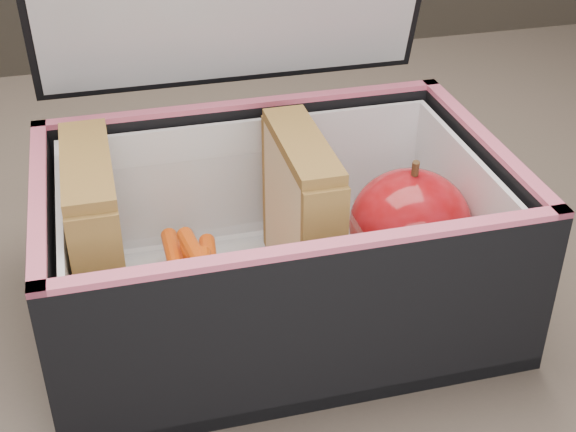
% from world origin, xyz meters
% --- Properties ---
extents(kitchen_table, '(1.20, 0.80, 0.75)m').
position_xyz_m(kitchen_table, '(0.00, 0.00, 0.66)').
color(kitchen_table, brown).
rests_on(kitchen_table, ground).
extents(lunch_bag, '(0.28, 0.23, 0.28)m').
position_xyz_m(lunch_bag, '(0.02, -0.05, 0.81)').
color(lunch_bag, black).
rests_on(lunch_bag, kitchen_table).
extents(plastic_tub, '(0.17, 0.12, 0.07)m').
position_xyz_m(plastic_tub, '(-0.02, -0.05, 0.80)').
color(plastic_tub, white).
rests_on(plastic_tub, lunch_bag).
extents(sandwich_left, '(0.03, 0.10, 0.11)m').
position_xyz_m(sandwich_left, '(-0.08, -0.05, 0.82)').
color(sandwich_left, beige).
rests_on(sandwich_left, plastic_tub).
extents(sandwich_right, '(0.03, 0.09, 0.10)m').
position_xyz_m(sandwich_right, '(0.04, -0.05, 0.82)').
color(sandwich_right, beige).
rests_on(sandwich_right, plastic_tub).
extents(carrot_sticks, '(0.03, 0.13, 0.03)m').
position_xyz_m(carrot_sticks, '(-0.03, -0.06, 0.78)').
color(carrot_sticks, '#DF3400').
rests_on(carrot_sticks, plastic_tub).
extents(paper_napkin, '(0.10, 0.10, 0.01)m').
position_xyz_m(paper_napkin, '(0.10, -0.05, 0.77)').
color(paper_napkin, white).
rests_on(paper_napkin, lunch_bag).
extents(red_apple, '(0.10, 0.10, 0.08)m').
position_xyz_m(red_apple, '(0.11, -0.06, 0.81)').
color(red_apple, '#890000').
rests_on(red_apple, paper_napkin).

